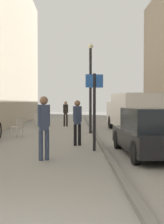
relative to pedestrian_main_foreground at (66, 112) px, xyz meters
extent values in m
plane|color=gray|center=(0.07, -6.40, -1.00)|extent=(80.00, 80.00, 0.00)
cube|color=#615F5B|center=(1.65, -6.40, -0.94)|extent=(0.16, 40.00, 0.12)
cylinder|color=black|center=(-0.09, -0.01, -0.59)|extent=(0.12, 0.12, 0.81)
cylinder|color=black|center=(0.09, 0.01, -0.59)|extent=(0.12, 0.12, 0.81)
cube|color=black|center=(0.00, 0.00, 0.16)|extent=(0.24, 0.21, 0.69)
cylinder|color=black|center=(-0.12, -0.01, 0.21)|extent=(0.10, 0.10, 0.59)
cylinder|color=black|center=(0.12, 0.01, 0.21)|extent=(0.10, 0.10, 0.59)
sphere|color=#9E755B|center=(0.00, 0.00, 0.62)|extent=(0.22, 0.22, 0.22)
cylinder|color=black|center=(0.83, -9.43, -0.60)|extent=(0.12, 0.12, 0.81)
cylinder|color=black|center=(0.67, -9.48, -0.60)|extent=(0.12, 0.12, 0.81)
cube|color=#2D3851|center=(0.75, -9.46, 0.15)|extent=(0.27, 0.25, 0.69)
cylinder|color=#2D3851|center=(0.87, -9.42, 0.20)|extent=(0.10, 0.10, 0.58)
cylinder|color=#2D3851|center=(0.63, -9.49, 0.20)|extent=(0.10, 0.10, 0.58)
sphere|color=brown|center=(0.75, -9.46, 0.60)|extent=(0.22, 0.22, 0.22)
cylinder|color=#2D3851|center=(-0.29, -12.49, -0.57)|extent=(0.13, 0.13, 0.85)
cylinder|color=#2D3851|center=(-0.12, -12.43, -0.57)|extent=(0.13, 0.13, 0.85)
cube|color=#2D3851|center=(-0.21, -12.46, 0.21)|extent=(0.29, 0.27, 0.72)
cylinder|color=#2D3851|center=(-0.33, -12.51, 0.26)|extent=(0.10, 0.10, 0.61)
cylinder|color=#2D3851|center=(-0.08, -12.42, 0.26)|extent=(0.10, 0.10, 0.61)
sphere|color=brown|center=(-0.21, -12.46, 0.69)|extent=(0.23, 0.23, 0.23)
cube|color=silver|center=(4.00, -4.12, 0.23)|extent=(2.34, 4.05, 1.77)
cube|color=silver|center=(3.81, -1.41, 0.01)|extent=(2.17, 1.66, 1.33)
cube|color=black|center=(3.77, -0.88, 0.30)|extent=(1.74, 0.16, 0.58)
cylinder|color=black|center=(2.89, -1.63, -0.60)|extent=(0.28, 0.81, 0.80)
cylinder|color=black|center=(4.75, -1.50, -0.60)|extent=(0.28, 0.81, 0.80)
cylinder|color=black|center=(3.16, -5.44, -0.60)|extent=(0.28, 0.81, 0.80)
cylinder|color=black|center=(5.02, -5.31, -0.60)|extent=(0.28, 0.81, 0.80)
cube|color=black|center=(3.04, -11.68, -0.50)|extent=(1.95, 4.26, 0.55)
cube|color=black|center=(3.04, -11.68, 0.11)|extent=(1.60, 2.57, 0.68)
cylinder|color=black|center=(2.17, -10.28, -0.68)|extent=(0.22, 0.65, 0.64)
cylinder|color=black|center=(3.81, -10.22, -0.68)|extent=(0.22, 0.65, 0.64)
cylinder|color=black|center=(2.27, -13.14, -0.68)|extent=(0.22, 0.65, 0.64)
cylinder|color=black|center=(1.31, -10.76, 0.30)|extent=(0.10, 0.10, 2.60)
cube|color=#2659B2|center=(1.31, -10.76, 1.35)|extent=(0.60, 0.13, 0.44)
cylinder|color=black|center=(1.47, -4.60, 1.25)|extent=(0.14, 0.14, 4.50)
sphere|color=beige|center=(1.47, -4.60, 3.62)|extent=(0.28, 0.28, 0.28)
torus|color=black|center=(-2.77, -6.95, -0.64)|extent=(0.12, 0.72, 0.72)
cylinder|color=#B7B2A8|center=(-2.20, -0.24, -0.77)|extent=(0.04, 0.04, 0.45)
cylinder|color=#B7B2A8|center=(-1.85, -0.11, -0.77)|extent=(0.04, 0.04, 0.45)
cylinder|color=#B7B2A8|center=(-2.06, -0.59, -0.77)|extent=(0.04, 0.04, 0.45)
cylinder|color=#B7B2A8|center=(-1.71, -0.45, -0.77)|extent=(0.04, 0.04, 0.45)
cube|color=#B7B2A8|center=(-1.95, -0.35, -0.53)|extent=(0.57, 0.57, 0.04)
cube|color=#B7B2A8|center=(-1.88, -0.53, -0.28)|extent=(0.42, 0.20, 0.45)
cylinder|color=#B7B2A8|center=(-2.35, -6.46, -0.77)|extent=(0.04, 0.04, 0.45)
cylinder|color=#B7B2A8|center=(-2.14, -6.15, -0.77)|extent=(0.04, 0.04, 0.45)
cylinder|color=#B7B2A8|center=(-2.05, -6.67, -0.77)|extent=(0.04, 0.04, 0.45)
cylinder|color=#B7B2A8|center=(-1.83, -6.36, -0.77)|extent=(0.04, 0.04, 0.45)
cube|color=#B7B2A8|center=(-2.09, -6.41, -0.53)|extent=(0.61, 0.61, 0.04)
cube|color=#B7B2A8|center=(-1.93, -6.53, -0.28)|extent=(0.28, 0.38, 0.45)
camera|label=1|loc=(0.69, -21.24, 0.63)|focal=50.17mm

